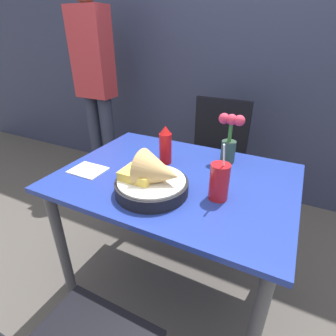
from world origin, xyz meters
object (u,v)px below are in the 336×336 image
food_basket (154,180)px  person_standing (95,77)px  ketchup_bottle (165,145)px  chair_far_window (216,153)px  flower_vase (230,138)px  drink_cup (219,183)px

food_basket → person_standing: size_ratio=0.18×
food_basket → ketchup_bottle: 0.29m
chair_far_window → flower_vase: size_ratio=3.72×
chair_far_window → flower_vase: flower_vase is taller
drink_cup → person_standing: person_standing is taller
chair_far_window → food_basket: size_ratio=3.06×
drink_cup → food_basket: bearing=-160.9°
food_basket → person_standing: bearing=138.6°
food_basket → chair_far_window: bearing=91.4°
ketchup_bottle → drink_cup: drink_cup is taller
food_basket → drink_cup: (0.24, 0.08, 0.01)m
chair_far_window → person_standing: size_ratio=0.54×
flower_vase → chair_far_window: bearing=111.4°
drink_cup → person_standing: 1.67m
food_basket → person_standing: person_standing is taller
drink_cup → person_standing: size_ratio=0.14×
ketchup_bottle → person_standing: 1.30m
chair_far_window → ketchup_bottle: ketchup_bottle is taller
food_basket → drink_cup: 0.26m
drink_cup → flower_vase: (-0.06, 0.34, 0.06)m
chair_far_window → ketchup_bottle: 0.75m
food_basket → person_standing: (-1.14, 1.01, 0.18)m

